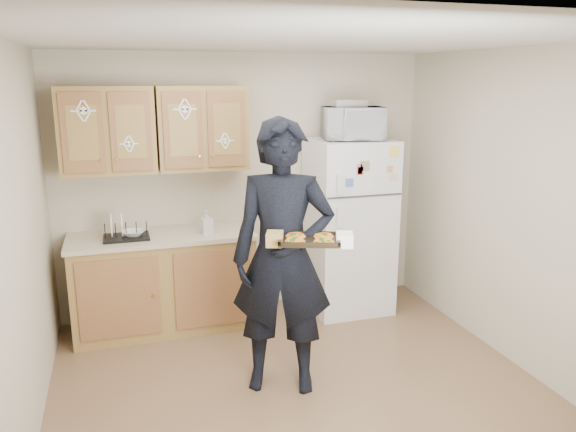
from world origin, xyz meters
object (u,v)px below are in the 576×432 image
Objects in this scene: refrigerator at (349,226)px; baking_tray at (309,241)px; dish_rack at (126,230)px; microwave at (353,123)px; person at (283,258)px.

refrigerator is 4.18× the size of baking_tray.
refrigerator is 1.83m from baking_tray.
dish_rack is (-2.10, 0.01, 0.13)m from refrigerator.
refrigerator is 2.11m from dish_rack.
refrigerator is 4.37× the size of dish_rack.
person is at bearing -121.85° from microwave.
baking_tray is 1.86m from microwave.
dish_rack is at bearing 150.18° from person.
microwave is at bearing 68.69° from person.
person reaches higher than microwave.
microwave reaches higher than baking_tray.
baking_tray reaches higher than dish_rack.
baking_tray is at bearing -50.11° from person.
microwave is (1.04, 1.19, 0.85)m from person.
person is 5.17× the size of dish_rack.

